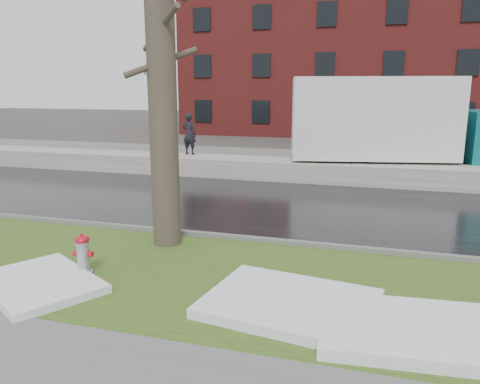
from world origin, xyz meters
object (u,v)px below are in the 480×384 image
(fire_hydrant, at_px, (83,253))
(box_truck, at_px, (404,126))
(tree, at_px, (161,66))
(worker, at_px, (189,134))

(fire_hydrant, bearing_deg, box_truck, 54.14)
(tree, distance_m, worker, 9.63)
(tree, bearing_deg, fire_hydrant, -108.62)
(worker, bearing_deg, fire_hydrant, 111.23)
(fire_hydrant, distance_m, box_truck, 13.52)
(fire_hydrant, height_order, worker, worker)
(worker, bearing_deg, tree, 118.27)
(fire_hydrant, bearing_deg, tree, 62.20)
(fire_hydrant, distance_m, worker, 11.25)
(fire_hydrant, distance_m, tree, 4.09)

